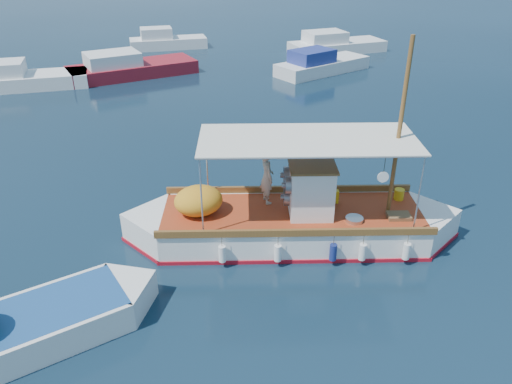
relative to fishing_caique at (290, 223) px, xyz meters
name	(u,v)px	position (x,y,z in m)	size (l,w,h in m)	color
ground	(288,233)	(0.06, 0.29, -0.55)	(160.00, 160.00, 0.00)	black
fishing_caique	(290,223)	(0.00, 0.00, 0.00)	(9.78, 4.92, 6.26)	white
dinghy	(10,337)	(-7.65, -2.17, -0.20)	(6.71, 3.10, 1.69)	white
bg_boat_nw	(15,80)	(-9.13, 20.19, -0.06)	(7.81, 2.88, 1.80)	silver
bg_boat_n	(129,69)	(-2.52, 20.79, -0.06)	(8.30, 4.12, 1.80)	maroon
bg_boat_ne	(320,65)	(9.38, 17.58, -0.06)	(6.92, 4.12, 1.80)	silver
bg_boat_e	(334,46)	(13.06, 22.80, -0.06)	(7.30, 2.79, 1.80)	silver
bg_boat_far_n	(166,42)	(1.18, 28.33, -0.06)	(5.99, 2.41, 1.80)	silver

